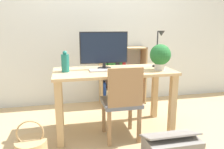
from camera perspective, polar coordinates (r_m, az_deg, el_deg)
ground_plane at (r=2.74m, az=0.46°, el=-14.09°), size 10.00×10.00×0.00m
wall_back at (r=3.48m, az=-3.46°, el=13.77°), size 8.00×0.05×2.60m
desk at (r=2.53m, az=0.48°, el=-2.08°), size 1.36×0.62×0.74m
monitor at (r=2.54m, az=-2.10°, el=6.75°), size 0.56×0.16×0.43m
keyboard at (r=2.46m, az=-1.58°, el=1.16°), size 0.37×0.12×0.02m
vase at (r=2.44m, az=-12.13°, el=3.07°), size 0.09×0.09×0.23m
desk_lamp at (r=2.68m, az=12.23°, el=7.48°), size 0.10×0.19×0.44m
potted_plant at (r=2.54m, az=12.49°, el=4.83°), size 0.24×0.24×0.29m
chair at (r=2.34m, az=2.68°, el=-6.83°), size 0.40×0.40×0.83m
bookshelf at (r=3.45m, az=0.98°, el=-0.80°), size 0.72×0.28×0.90m
basket at (r=2.35m, az=-20.33°, el=-17.27°), size 0.30×0.30×0.37m
storage_box at (r=2.27m, az=15.29°, el=-17.71°), size 0.52×0.35×0.26m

